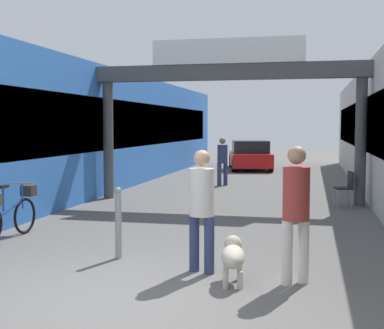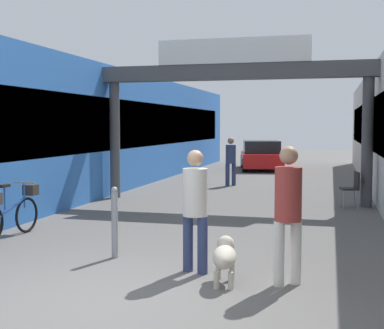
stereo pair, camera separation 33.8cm
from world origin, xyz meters
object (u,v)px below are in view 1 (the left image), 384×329
Objects in this scene: dog_on_leash at (233,255)px; bollard_post_metal at (118,222)px; parked_car_red at (250,155)px; cafe_chair_black_nearer at (346,185)px; bicycle_blue_second at (12,214)px; pedestrian_companion at (296,205)px; pedestrian_with_dog at (202,203)px; pedestrian_carrying_crate at (222,158)px.

dog_on_leash is 0.73× the size of bollard_post_metal.
parked_car_red reaches higher than dog_on_leash.
cafe_chair_black_nearer is (1.82, 6.94, 0.19)m from dog_on_leash.
bicycle_blue_second reaches higher than cafe_chair_black_nearer.
pedestrian_with_dog is at bearing 168.22° from pedestrian_companion.
pedestrian_companion reaches higher than cafe_chair_black_nearer.
pedestrian_with_dog reaches higher than dog_on_leash.
pedestrian_companion reaches higher than parked_car_red.
pedestrian_carrying_crate is 0.96× the size of bicycle_blue_second.
cafe_chair_black_nearer is (2.31, 6.56, -0.43)m from pedestrian_with_dog.
dog_on_leash is at bearing -171.49° from pedestrian_companion.
pedestrian_with_dog is 6.97m from cafe_chair_black_nearer.
bollard_post_metal reaches higher than dog_on_leash.
pedestrian_companion reaches higher than pedestrian_carrying_crate.
dog_on_leash is 4.65m from bicycle_blue_second.
parked_car_red is (-1.30, 17.38, -0.32)m from pedestrian_with_dog.
bicycle_blue_second is at bearing -98.85° from parked_car_red.
bollard_post_metal is at bearing -121.41° from cafe_chair_black_nearer.
dog_on_leash is 2.08m from bollard_post_metal.
pedestrian_with_dog reaches higher than bollard_post_metal.
parked_car_red is at bearing 81.15° from bicycle_blue_second.
bicycle_blue_second is 1.55× the size of bollard_post_metal.
pedestrian_companion reaches higher than bollard_post_metal.
cafe_chair_black_nearer is at bearing 81.33° from pedestrian_companion.
pedestrian_companion is 0.41× the size of parked_car_red.
parked_car_red is (-1.78, 17.77, 0.29)m from dog_on_leash.
pedestrian_with_dog is 0.87m from dog_on_leash.
parked_car_red reaches higher than bollard_post_metal.
pedestrian_carrying_crate is at bearing 75.70° from bicycle_blue_second.
pedestrian_carrying_crate is at bearing 97.84° from pedestrian_with_dog.
cafe_chair_black_nearer is (1.04, 6.82, -0.47)m from pedestrian_companion.
pedestrian_with_dog reaches higher than bicycle_blue_second.
pedestrian_carrying_crate is 1.48× the size of bollard_post_metal.
pedestrian_with_dog is 2.13× the size of dog_on_leash.
pedestrian_companion is 11.17m from pedestrian_carrying_crate.
bollard_post_metal is (-1.88, 0.87, 0.20)m from dog_on_leash.
bicycle_blue_second reaches higher than dog_on_leash.
pedestrian_companion is (1.27, -0.27, 0.05)m from pedestrian_with_dog.
pedestrian_companion reaches higher than pedestrian_with_dog.
pedestrian_with_dog is 1.05× the size of pedestrian_carrying_crate.
pedestrian_with_dog is 1.53m from bollard_post_metal.
bollard_post_metal is (0.06, -10.08, -0.36)m from pedestrian_carrying_crate.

